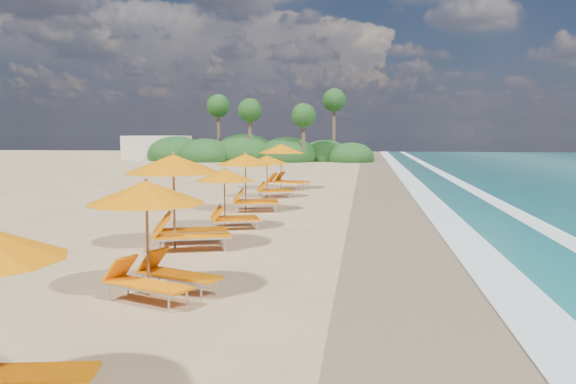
# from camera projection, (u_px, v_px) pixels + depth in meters

# --- Properties ---
(ground) EXTENTS (160.00, 160.00, 0.00)m
(ground) POSITION_uv_depth(u_px,v_px,m) (288.00, 227.00, 19.82)
(ground) COLOR tan
(ground) RESTS_ON ground
(wet_sand) EXTENTS (4.00, 160.00, 0.01)m
(wet_sand) POSITION_uv_depth(u_px,v_px,m) (409.00, 230.00, 19.30)
(wet_sand) COLOR #80694C
(wet_sand) RESTS_ON ground
(surf_foam) EXTENTS (4.00, 160.00, 0.01)m
(surf_foam) POSITION_uv_depth(u_px,v_px,m) (494.00, 231.00, 18.94)
(surf_foam) COLOR white
(surf_foam) RESTS_ON ground
(station_1) EXTENTS (3.03, 3.00, 2.32)m
(station_1) POSITION_uv_depth(u_px,v_px,m) (154.00, 230.00, 11.34)
(station_1) COLOR olive
(station_1) RESTS_ON ground
(station_2) EXTENTS (3.39, 3.32, 2.67)m
(station_2) POSITION_uv_depth(u_px,v_px,m) (182.00, 194.00, 16.12)
(station_2) COLOR olive
(station_2) RESTS_ON ground
(station_3) EXTENTS (2.61, 2.56, 2.04)m
(station_3) POSITION_uv_depth(u_px,v_px,m) (229.00, 194.00, 19.56)
(station_3) COLOR olive
(station_3) RESTS_ON ground
(station_4) EXTENTS (2.92, 2.81, 2.39)m
(station_4) POSITION_uv_depth(u_px,v_px,m) (250.00, 178.00, 23.88)
(station_4) COLOR olive
(station_4) RESTS_ON ground
(station_5) EXTENTS (2.67, 2.59, 2.13)m
(station_5) POSITION_uv_depth(u_px,v_px,m) (270.00, 173.00, 28.87)
(station_5) COLOR olive
(station_5) RESTS_ON ground
(station_6) EXTENTS (3.30, 3.22, 2.61)m
(station_6) POSITION_uv_depth(u_px,v_px,m) (284.00, 163.00, 33.07)
(station_6) COLOR olive
(station_6) RESTS_ON ground
(treeline) EXTENTS (25.80, 8.80, 9.74)m
(treeline) POSITION_uv_depth(u_px,v_px,m) (253.00, 152.00, 65.90)
(treeline) COLOR #163D14
(treeline) RESTS_ON ground
(beach_building) EXTENTS (7.00, 5.00, 2.80)m
(beach_building) POSITION_uv_depth(u_px,v_px,m) (157.00, 148.00, 69.88)
(beach_building) COLOR beige
(beach_building) RESTS_ON ground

